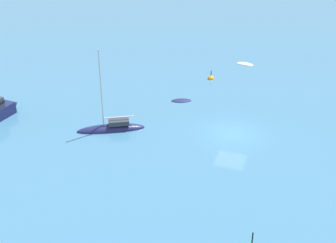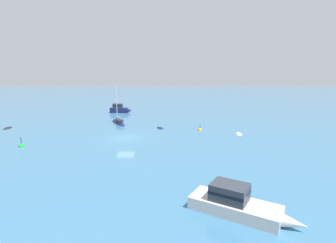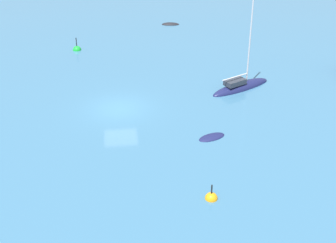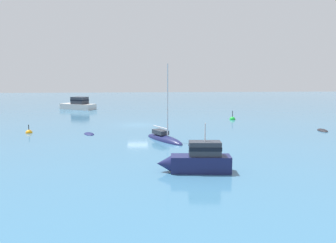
# 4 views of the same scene
# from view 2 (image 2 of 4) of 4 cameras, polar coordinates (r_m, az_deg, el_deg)

# --- Properties ---
(ground_plane) EXTENTS (160.00, 160.00, 0.00)m
(ground_plane) POSITION_cam_2_polar(r_m,az_deg,el_deg) (41.32, -8.66, -3.37)
(ground_plane) COLOR teal
(dinghy) EXTENTS (1.09, 2.05, 0.45)m
(dinghy) POSITION_cam_2_polar(r_m,az_deg,el_deg) (53.63, -29.67, -1.22)
(dinghy) COLOR black
(dinghy) RESTS_ON ground
(dinghy_1) EXTENTS (1.19, 2.13, 0.39)m
(dinghy_1) POSITION_cam_2_polar(r_m,az_deg,el_deg) (44.38, 14.13, -2.50)
(dinghy_1) COLOR silver
(dinghy_1) RESTS_ON ground
(ketch) EXTENTS (3.82, 5.64, 7.58)m
(ketch) POSITION_cam_2_polar(r_m,az_deg,el_deg) (51.05, -9.98, -0.24)
(ketch) COLOR #191E4C
(ketch) RESTS_ON ground
(skiff) EXTENTS (1.59, 2.14, 0.33)m
(skiff) POSITION_cam_2_polar(r_m,az_deg,el_deg) (46.71, -1.60, -1.38)
(skiff) COLOR #191E4C
(skiff) RESTS_ON ground
(motor_cruiser) EXTENTS (4.71, 1.62, 3.09)m
(motor_cruiser) POSITION_cam_2_polar(r_m,az_deg,el_deg) (61.13, -9.69, 2.52)
(motor_cruiser) COLOR #191E4C
(motor_cruiser) RESTS_ON ground
(powerboat) EXTENTS (7.88, 5.73, 2.22)m
(powerboat) POSITION_cam_2_polar(r_m,az_deg,el_deg) (22.13, 13.67, -15.78)
(powerboat) COLOR silver
(powerboat) RESTS_ON ground
(channel_buoy) EXTENTS (0.70, 0.70, 1.24)m
(channel_buoy) POSITION_cam_2_polar(r_m,az_deg,el_deg) (45.80, 6.47, -1.72)
(channel_buoy) COLOR orange
(channel_buoy) RESTS_ON ground
(mooring_buoy) EXTENTS (0.81, 0.81, 1.65)m
(mooring_buoy) POSITION_cam_2_polar(r_m,az_deg,el_deg) (41.75, -27.47, -4.49)
(mooring_buoy) COLOR green
(mooring_buoy) RESTS_ON ground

